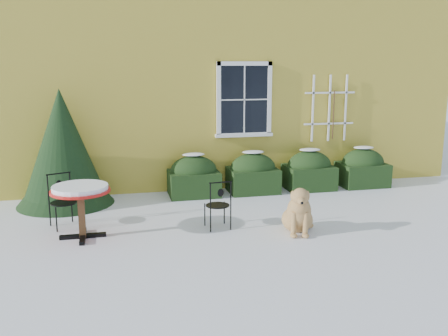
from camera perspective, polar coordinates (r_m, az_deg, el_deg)
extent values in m
plane|color=white|center=(8.31, 1.56, -7.49)|extent=(80.00, 80.00, 0.00)
cube|color=gold|center=(14.71, -5.37, 12.83)|extent=(12.00, 8.00, 6.00)
cube|color=black|center=(10.95, 2.32, 7.82)|extent=(1.05, 0.03, 1.45)
cube|color=white|center=(10.91, 2.37, 11.85)|extent=(1.23, 0.06, 0.09)
cube|color=white|center=(11.02, 2.30, 3.82)|extent=(1.23, 0.06, 0.09)
cube|color=white|center=(10.81, -0.61, 7.77)|extent=(0.09, 0.06, 1.63)
cube|color=white|center=(11.11, 5.20, 7.83)|extent=(0.09, 0.06, 1.63)
cube|color=white|center=(10.93, 2.35, 7.81)|extent=(0.02, 0.02, 1.45)
cube|color=white|center=(10.93, 2.35, 7.81)|extent=(1.05, 0.02, 0.02)
cube|color=white|center=(11.03, 2.30, 3.79)|extent=(1.29, 0.14, 0.07)
cube|color=white|center=(11.47, 10.12, 6.70)|extent=(0.04, 0.03, 1.50)
cube|color=white|center=(11.64, 11.95, 6.70)|extent=(0.04, 0.03, 1.50)
cube|color=white|center=(11.81, 13.72, 6.69)|extent=(0.04, 0.03, 1.50)
cube|color=white|center=(11.67, 11.87, 4.99)|extent=(1.20, 0.03, 0.04)
cube|color=white|center=(11.61, 12.02, 8.42)|extent=(1.20, 0.03, 0.04)
cylinder|color=#472D19|center=(11.67, 12.41, 5.96)|extent=(0.02, 0.02, 1.10)
cube|color=black|center=(10.57, -3.47, -1.77)|extent=(1.05, 0.80, 0.52)
ellipsoid|color=black|center=(10.51, -3.49, -0.38)|extent=(1.00, 0.72, 0.67)
ellipsoid|color=white|center=(10.44, -3.51, 1.55)|extent=(0.47, 0.32, 0.06)
cube|color=black|center=(10.85, 3.32, -1.40)|extent=(1.05, 0.80, 0.52)
ellipsoid|color=black|center=(10.79, 3.34, -0.05)|extent=(1.00, 0.72, 0.67)
ellipsoid|color=white|center=(10.72, 3.36, 1.84)|extent=(0.47, 0.32, 0.06)
cube|color=black|center=(11.27, 9.68, -1.04)|extent=(1.05, 0.80, 0.52)
ellipsoid|color=black|center=(11.22, 9.72, 0.26)|extent=(1.00, 0.72, 0.67)
ellipsoid|color=white|center=(11.15, 9.79, 2.07)|extent=(0.47, 0.32, 0.06)
cube|color=black|center=(11.83, 15.51, -0.70)|extent=(1.05, 0.80, 0.52)
ellipsoid|color=black|center=(11.78, 15.58, 0.54)|extent=(1.00, 0.72, 0.67)
ellipsoid|color=white|center=(11.71, 15.68, 2.27)|extent=(0.47, 0.32, 0.06)
cone|color=black|center=(10.35, -17.75, -0.99)|extent=(1.89, 1.89, 1.09)
cone|color=black|center=(10.24, -17.96, 2.26)|extent=(1.69, 1.69, 2.29)
cube|color=black|center=(8.41, -15.82, -7.49)|extent=(0.73, 0.08, 0.06)
cube|color=black|center=(8.41, -15.82, -7.49)|extent=(0.08, 0.73, 0.06)
cube|color=#50341B|center=(8.30, -15.96, -5.14)|extent=(0.10, 0.10, 0.78)
cylinder|color=red|center=(8.19, -16.11, -2.53)|extent=(0.94, 0.94, 0.04)
cylinder|color=white|center=(8.18, -16.13, -2.18)|extent=(0.87, 0.87, 0.07)
cylinder|color=black|center=(8.73, 0.03, -5.13)|extent=(0.02, 0.02, 0.40)
cylinder|color=black|center=(8.64, -2.21, -5.34)|extent=(0.02, 0.02, 0.40)
cylinder|color=black|center=(8.41, 0.77, -5.80)|extent=(0.02, 0.02, 0.40)
cylinder|color=black|center=(8.31, -1.55, -6.03)|extent=(0.02, 0.02, 0.40)
cylinder|color=black|center=(8.46, -0.74, -4.29)|extent=(0.41, 0.41, 0.02)
cylinder|color=black|center=(8.29, 0.78, -3.04)|extent=(0.02, 0.02, 0.44)
cylinder|color=black|center=(8.19, -1.56, -3.24)|extent=(0.02, 0.02, 0.44)
cylinder|color=black|center=(8.19, -0.39, -1.65)|extent=(0.39, 0.05, 0.02)
ellipsoid|color=black|center=(8.23, -0.38, -2.84)|extent=(0.11, 0.04, 0.14)
cylinder|color=black|center=(8.76, -18.61, -5.61)|extent=(0.02, 0.02, 0.43)
cylinder|color=black|center=(8.86, -16.24, -5.26)|extent=(0.02, 0.02, 0.43)
cylinder|color=black|center=(9.11, -19.28, -4.98)|extent=(0.02, 0.02, 0.43)
cylinder|color=black|center=(9.21, -16.99, -4.65)|extent=(0.02, 0.02, 0.43)
cylinder|color=black|center=(8.93, -17.87, -3.81)|extent=(0.44, 0.44, 0.02)
cylinder|color=black|center=(9.00, -19.47, -2.23)|extent=(0.02, 0.02, 0.48)
cylinder|color=black|center=(9.10, -17.17, -1.92)|extent=(0.02, 0.02, 0.48)
cylinder|color=black|center=(8.99, -18.41, -0.61)|extent=(0.40, 0.17, 0.02)
ellipsoid|color=black|center=(9.03, -18.33, -1.78)|extent=(0.12, 0.07, 0.15)
ellipsoid|color=tan|center=(8.49, 8.37, -5.83)|extent=(0.65, 0.69, 0.42)
ellipsoid|color=tan|center=(8.25, 8.56, -4.97)|extent=(0.48, 0.45, 0.53)
sphere|color=tan|center=(8.16, 8.63, -4.31)|extent=(0.33, 0.33, 0.33)
cylinder|color=tan|center=(8.16, 7.96, -6.40)|extent=(0.09, 0.09, 0.42)
cylinder|color=tan|center=(8.18, 9.30, -6.39)|extent=(0.09, 0.09, 0.42)
ellipsoid|color=tan|center=(8.17, 7.96, -7.65)|extent=(0.11, 0.15, 0.07)
ellipsoid|color=tan|center=(8.20, 9.30, -7.64)|extent=(0.11, 0.15, 0.07)
cylinder|color=tan|center=(8.14, 8.65, -3.94)|extent=(0.25, 0.28, 0.23)
sphere|color=tan|center=(8.06, 8.72, -3.25)|extent=(0.28, 0.28, 0.28)
ellipsoid|color=tan|center=(7.95, 8.81, -3.75)|extent=(0.18, 0.24, 0.12)
sphere|color=black|center=(7.86, 8.90, -3.97)|extent=(0.05, 0.05, 0.05)
ellipsoid|color=tan|center=(8.08, 7.84, -3.18)|extent=(0.09, 0.11, 0.17)
ellipsoid|color=tan|center=(8.11, 9.52, -3.18)|extent=(0.09, 0.11, 0.17)
cylinder|color=tan|center=(8.75, 9.31, -6.23)|extent=(0.16, 0.34, 0.08)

